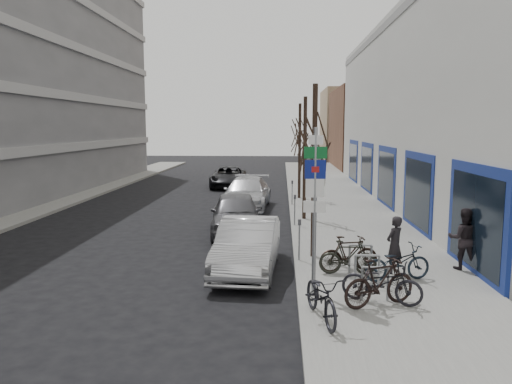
# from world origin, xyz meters

# --- Properties ---
(ground) EXTENTS (120.00, 120.00, 0.00)m
(ground) POSITION_xyz_m (0.00, 0.00, 0.00)
(ground) COLOR black
(ground) RESTS_ON ground
(sidewalk_east) EXTENTS (5.00, 70.00, 0.15)m
(sidewalk_east) POSITION_xyz_m (4.50, 10.00, 0.07)
(sidewalk_east) COLOR slate
(sidewalk_east) RESTS_ON ground
(sidewalk_west) EXTENTS (3.00, 70.00, 0.15)m
(sidewalk_west) POSITION_xyz_m (-11.00, 10.00, 0.07)
(sidewalk_west) COLOR slate
(sidewalk_west) RESTS_ON ground
(brick_building_far) EXTENTS (12.00, 14.00, 8.00)m
(brick_building_far) POSITION_xyz_m (13.00, 40.00, 4.00)
(brick_building_far) COLOR brown
(brick_building_far) RESTS_ON ground
(tan_building_far) EXTENTS (13.00, 12.00, 9.00)m
(tan_building_far) POSITION_xyz_m (13.50, 55.00, 4.50)
(tan_building_far) COLOR #937A5B
(tan_building_far) RESTS_ON ground
(highway_sign_pole) EXTENTS (0.55, 0.10, 4.20)m
(highway_sign_pole) POSITION_xyz_m (2.40, -0.01, 2.46)
(highway_sign_pole) COLOR gray
(highway_sign_pole) RESTS_ON ground
(bike_rack) EXTENTS (0.66, 2.26, 0.83)m
(bike_rack) POSITION_xyz_m (3.80, 0.60, 0.66)
(bike_rack) COLOR gray
(bike_rack) RESTS_ON sidewalk_east
(tree_near) EXTENTS (1.80, 1.80, 5.50)m
(tree_near) POSITION_xyz_m (2.60, 3.50, 4.10)
(tree_near) COLOR black
(tree_near) RESTS_ON ground
(tree_mid) EXTENTS (1.80, 1.80, 5.50)m
(tree_mid) POSITION_xyz_m (2.60, 10.00, 4.10)
(tree_mid) COLOR black
(tree_mid) RESTS_ON ground
(tree_far) EXTENTS (1.80, 1.80, 5.50)m
(tree_far) POSITION_xyz_m (2.60, 16.50, 4.10)
(tree_far) COLOR black
(tree_far) RESTS_ON ground
(meter_front) EXTENTS (0.10, 0.08, 1.27)m
(meter_front) POSITION_xyz_m (2.15, 3.00, 0.92)
(meter_front) COLOR gray
(meter_front) RESTS_ON sidewalk_east
(meter_mid) EXTENTS (0.10, 0.08, 1.27)m
(meter_mid) POSITION_xyz_m (2.15, 8.50, 0.92)
(meter_mid) COLOR gray
(meter_mid) RESTS_ON sidewalk_east
(meter_back) EXTENTS (0.10, 0.08, 1.27)m
(meter_back) POSITION_xyz_m (2.15, 14.00, 0.92)
(meter_back) COLOR gray
(meter_back) RESTS_ON sidewalk_east
(bike_near_left) EXTENTS (1.02, 2.04, 1.20)m
(bike_near_left) POSITION_xyz_m (2.46, -1.75, 0.75)
(bike_near_left) COLOR black
(bike_near_left) RESTS_ON sidewalk_east
(bike_near_right) EXTENTS (1.94, 1.32, 1.14)m
(bike_near_right) POSITION_xyz_m (3.83, -0.87, 0.72)
(bike_near_right) COLOR black
(bike_near_right) RESTS_ON sidewalk_east
(bike_mid_curb) EXTENTS (1.94, 1.05, 1.13)m
(bike_mid_curb) POSITION_xyz_m (4.68, 1.09, 0.72)
(bike_mid_curb) COLOR black
(bike_mid_curb) RESTS_ON sidewalk_east
(bike_mid_inner) EXTENTS (1.61, 0.51, 0.97)m
(bike_mid_inner) POSITION_xyz_m (3.44, 1.58, 0.64)
(bike_mid_inner) COLOR black
(bike_mid_inner) RESTS_ON sidewalk_east
(bike_far_curb) EXTENTS (1.95, 1.20, 1.14)m
(bike_far_curb) POSITION_xyz_m (3.93, -0.64, 0.72)
(bike_far_curb) COLOR black
(bike_far_curb) RESTS_ON sidewalk_east
(bike_far_inner) EXTENTS (1.82, 0.94, 1.06)m
(bike_far_inner) POSITION_xyz_m (3.50, 1.83, 0.68)
(bike_far_inner) COLOR black
(bike_far_inner) RESTS_ON sidewalk_east
(parked_car_front) EXTENTS (1.86, 4.72, 1.53)m
(parked_car_front) POSITION_xyz_m (0.62, 2.19, 0.76)
(parked_car_front) COLOR #B6B7BB
(parked_car_front) RESTS_ON ground
(parked_car_mid) EXTENTS (2.36, 4.91, 1.62)m
(parked_car_mid) POSITION_xyz_m (-0.20, 7.37, 0.81)
(parked_car_mid) COLOR #55545A
(parked_car_mid) RESTS_ON ground
(parked_car_back) EXTENTS (2.50, 5.60, 1.59)m
(parked_car_back) POSITION_xyz_m (-0.20, 13.47, 0.80)
(parked_car_back) COLOR #B3B4B9
(parked_car_back) RESTS_ON ground
(lane_car) EXTENTS (2.58, 5.22, 1.42)m
(lane_car) POSITION_xyz_m (-2.12, 22.55, 0.71)
(lane_car) COLOR black
(lane_car) RESTS_ON ground
(pedestrian_near) EXTENTS (0.69, 0.68, 1.61)m
(pedestrian_near) POSITION_xyz_m (4.74, 1.78, 0.96)
(pedestrian_near) COLOR black
(pedestrian_near) RESTS_ON sidewalk_east
(pedestrian_far) EXTENTS (0.75, 0.60, 1.80)m
(pedestrian_far) POSITION_xyz_m (6.80, 2.28, 1.05)
(pedestrian_far) COLOR black
(pedestrian_far) RESTS_ON sidewalk_east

